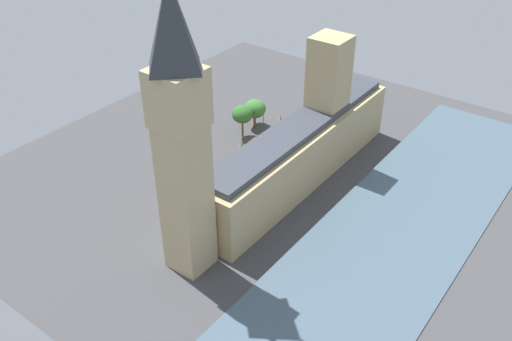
% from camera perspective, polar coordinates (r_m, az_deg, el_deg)
% --- Properties ---
extents(ground_plane, '(139.82, 139.82, 0.00)m').
position_cam_1_polar(ground_plane, '(145.07, 3.60, -0.60)').
color(ground_plane, '#424244').
extents(river_thames, '(31.91, 125.84, 0.25)m').
position_cam_1_polar(river_thames, '(133.99, 15.02, -5.09)').
color(river_thames, '#475B6B').
rests_on(river_thames, ground).
extents(parliament_building, '(12.66, 69.82, 34.57)m').
position_cam_1_polar(parliament_building, '(140.57, 4.86, 2.68)').
color(parliament_building, tan).
rests_on(parliament_building, ground).
extents(clock_tower, '(8.93, 8.93, 60.73)m').
position_cam_1_polar(clock_tower, '(101.34, -7.73, 3.78)').
color(clock_tower, tan).
rests_on(clock_tower, ground).
extents(car_blue_opposite_hall, '(2.04, 4.17, 1.74)m').
position_cam_1_polar(car_blue_opposite_hall, '(168.13, 4.92, 4.84)').
color(car_blue_opposite_hall, navy).
rests_on(car_blue_opposite_hall, ground).
extents(car_dark_green_kerbside, '(2.07, 4.61, 1.74)m').
position_cam_1_polar(car_dark_green_kerbside, '(163.37, 2.79, 4.02)').
color(car_dark_green_kerbside, '#19472D').
rests_on(car_dark_green_kerbside, ground).
extents(car_black_by_river_gate, '(2.08, 4.64, 1.74)m').
position_cam_1_polar(car_black_by_river_gate, '(157.62, 2.04, 2.85)').
color(car_black_by_river_gate, black).
rests_on(car_black_by_river_gate, ground).
extents(double_decker_bus_near_tower, '(3.21, 10.64, 4.75)m').
position_cam_1_polar(double_decker_bus_near_tower, '(149.58, -0.77, 1.82)').
color(double_decker_bus_near_tower, red).
rests_on(double_decker_bus_near_tower, ground).
extents(double_decker_bus_corner, '(3.46, 10.68, 4.75)m').
position_cam_1_polar(double_decker_bus_corner, '(140.84, -3.66, -0.48)').
color(double_decker_bus_corner, '#B20C0F').
rests_on(double_decker_bus_corner, ground).
extents(car_yellow_cab_midblock, '(2.16, 4.20, 1.74)m').
position_cam_1_polar(car_yellow_cab_midblock, '(136.38, -7.10, -2.87)').
color(car_yellow_cab_midblock, gold).
rests_on(car_yellow_cab_midblock, ground).
extents(pedestrian_under_trees, '(0.47, 0.58, 1.64)m').
position_cam_1_polar(pedestrian_under_trees, '(130.97, -5.58, -4.58)').
color(pedestrian_under_trees, '#336B60').
rests_on(pedestrian_under_trees, ground).
extents(plane_tree_trailing, '(6.47, 6.47, 8.89)m').
position_cam_1_polar(plane_tree_trailing, '(164.55, -0.12, 6.36)').
color(plane_tree_trailing, brown).
rests_on(plane_tree_trailing, ground).
extents(plane_tree_leading, '(4.76, 4.76, 7.78)m').
position_cam_1_polar(plane_tree_leading, '(166.72, -0.18, 6.58)').
color(plane_tree_leading, brown).
rests_on(plane_tree_leading, ground).
extents(plane_tree_far_end, '(6.01, 6.01, 9.82)m').
position_cam_1_polar(plane_tree_far_end, '(159.10, -1.41, 5.79)').
color(plane_tree_far_end, brown).
rests_on(plane_tree_far_end, ground).
extents(street_lamp_slot_10, '(0.56, 0.56, 5.91)m').
position_cam_1_polar(street_lamp_slot_10, '(167.78, 0.76, 6.17)').
color(street_lamp_slot_10, black).
rests_on(street_lamp_slot_10, ground).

